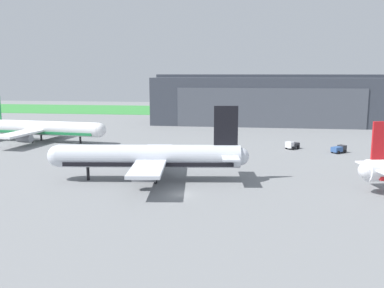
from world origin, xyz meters
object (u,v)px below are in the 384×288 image
(fuel_bowser, at_px, (292,145))
(pushback_tractor, at_px, (339,149))
(airliner_near_left, at_px, (148,157))
(airliner_far_right, at_px, (41,128))
(maintenance_hangar, at_px, (268,100))

(fuel_bowser, relative_size, pushback_tractor, 1.00)
(pushback_tractor, bearing_deg, fuel_bowser, 159.94)
(airliner_near_left, distance_m, pushback_tractor, 53.03)
(airliner_far_right, bearing_deg, fuel_bowser, -1.62)
(maintenance_hangar, bearing_deg, pushback_tractor, -76.26)
(airliner_far_right, xyz_separation_m, fuel_bowser, (71.54, -2.02, -2.84))
(airliner_far_right, distance_m, pushback_tractor, 82.98)
(airliner_near_left, bearing_deg, airliner_far_right, 136.50)
(airliner_far_right, distance_m, airliner_near_left, 57.64)
(airliner_near_left, xyz_separation_m, fuel_bowser, (29.73, 37.66, -3.38))
(airliner_near_left, height_order, pushback_tractor, airliner_near_left)
(fuel_bowser, bearing_deg, airliner_near_left, -128.29)
(airliner_far_right, relative_size, fuel_bowser, 9.75)
(maintenance_hangar, bearing_deg, fuel_bowser, -85.85)
(pushback_tractor, bearing_deg, airliner_far_right, 175.79)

